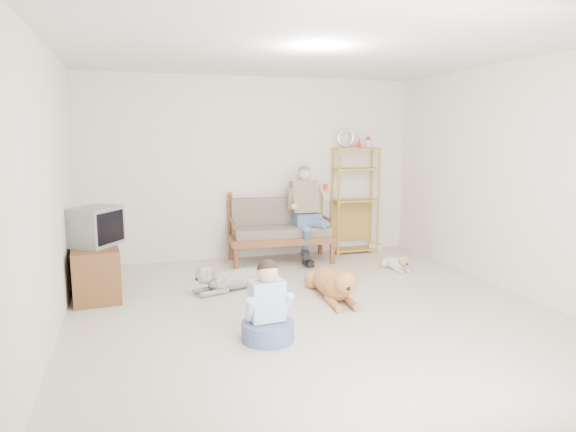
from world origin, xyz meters
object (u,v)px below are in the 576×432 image
object	(u,v)px
loveseat	(279,228)
tv_stand	(95,271)
etagere	(355,199)
golden_retriever	(333,283)

from	to	relation	value
loveseat	tv_stand	xyz separation A→B (m)	(-2.51, -1.02, -0.19)
etagere	golden_retriever	distance (m)	2.47
tv_stand	etagere	bearing A→B (deg)	12.44
tv_stand	golden_retriever	world-z (taller)	tv_stand
etagere	golden_retriever	world-z (taller)	etagere
tv_stand	golden_retriever	xyz separation A→B (m)	(2.61, -0.85, -0.13)
loveseat	golden_retriever	world-z (taller)	loveseat
etagere	tv_stand	size ratio (longest dim) A/B	2.07
tv_stand	golden_retriever	bearing A→B (deg)	-23.11
etagere	golden_retriever	size ratio (longest dim) A/B	1.43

